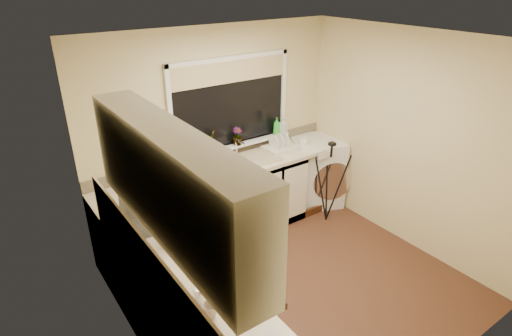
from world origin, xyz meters
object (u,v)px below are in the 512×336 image
object	(u,v)px
steel_jar	(199,294)
cup_back	(303,142)
soap_bottle_green	(277,126)
dish_rack	(280,148)
cup_left	(211,310)
kettle	(176,234)
tripod	(329,183)
plant_b	(210,141)
plant_c	(237,136)
laptop	(189,172)
soap_bottle_clear	(283,125)
microwave	(145,210)
washing_machine	(315,171)
plant_a	(191,146)

from	to	relation	value
steel_jar	cup_back	world-z (taller)	steel_jar
steel_jar	soap_bottle_green	bearing A→B (deg)	41.90
dish_rack	cup_left	distance (m)	2.88
kettle	tripod	bearing A→B (deg)	13.71
plant_b	cup_left	size ratio (longest dim) A/B	2.24
steel_jar	plant_b	xyz separation A→B (m)	(1.23, 1.98, 0.21)
plant_b	cup_back	xyz separation A→B (m)	(1.24, -0.23, -0.22)
plant_c	soap_bottle_green	world-z (taller)	soap_bottle_green
laptop	soap_bottle_green	distance (m)	1.38
kettle	soap_bottle_clear	bearing A→B (deg)	30.47
dish_rack	cup_left	world-z (taller)	cup_left
dish_rack	microwave	size ratio (longest dim) A/B	0.83
kettle	microwave	xyz separation A→B (m)	(-0.08, 0.46, 0.04)
washing_machine	dish_rack	distance (m)	0.76
dish_rack	soap_bottle_green	bearing A→B (deg)	67.81
plant_a	plant_b	size ratio (longest dim) A/B	1.00
kettle	soap_bottle_clear	distance (m)	2.45
tripod	cup_left	size ratio (longest dim) A/B	10.13
microwave	plant_b	size ratio (longest dim) A/B	2.03
microwave	cup_back	xyz separation A→B (m)	(2.38, 0.59, -0.08)
kettle	plant_c	xyz separation A→B (m)	(1.42, 1.25, 0.17)
plant_b	plant_a	bearing A→B (deg)	-175.12
plant_a	soap_bottle_green	bearing A→B (deg)	-0.16
dish_rack	steel_jar	xyz separation A→B (m)	(-2.11, -1.79, 0.03)
washing_machine	cup_back	distance (m)	0.55
washing_machine	dish_rack	size ratio (longest dim) A/B	2.30
kettle	plant_c	distance (m)	1.89
washing_machine	plant_c	distance (m)	1.34
dish_rack	tripod	world-z (taller)	tripod
laptop	microwave	bearing A→B (deg)	-139.85
dish_rack	plant_b	size ratio (longest dim) A/B	1.68
plant_a	plant_c	distance (m)	0.62
dish_rack	plant_c	size ratio (longest dim) A/B	1.84
plant_a	soap_bottle_clear	xyz separation A→B (m)	(1.31, -0.01, -0.01)
washing_machine	soap_bottle_green	world-z (taller)	soap_bottle_green
kettle	cup_left	bearing A→B (deg)	-101.18
cup_left	soap_bottle_clear	bearing A→B (deg)	42.79
dish_rack	plant_b	world-z (taller)	plant_b
soap_bottle_green	plant_b	bearing A→B (deg)	178.44
tripod	soap_bottle_clear	world-z (taller)	soap_bottle_clear
plant_b	soap_bottle_clear	bearing A→B (deg)	-2.04
soap_bottle_green	kettle	bearing A→B (deg)	-148.15
kettle	microwave	world-z (taller)	microwave
plant_b	soap_bottle_clear	distance (m)	1.05
soap_bottle_green	cup_back	bearing A→B (deg)	-36.29
steel_jar	soap_bottle_green	world-z (taller)	soap_bottle_green
dish_rack	cup_back	distance (m)	0.35
plant_c	cup_back	world-z (taller)	plant_c
steel_jar	cup_left	bearing A→B (deg)	-91.46
cup_back	cup_left	distance (m)	3.12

